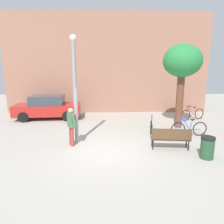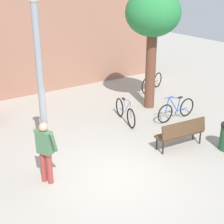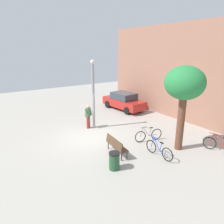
{
  "view_description": "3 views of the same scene",
  "coord_description": "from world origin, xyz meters",
  "px_view_note": "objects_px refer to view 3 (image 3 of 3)",
  "views": [
    {
      "loc": [
        0.01,
        -7.82,
        3.37
      ],
      "look_at": [
        0.22,
        0.88,
        1.45
      ],
      "focal_mm": 32.94,
      "sensor_mm": 36.0,
      "label": 1
    },
    {
      "loc": [
        -4.24,
        -6.33,
        4.97
      ],
      "look_at": [
        0.7,
        1.07,
        1.32
      ],
      "focal_mm": 53.76,
      "sensor_mm": 36.0,
      "label": 2
    },
    {
      "loc": [
        10.71,
        -5.5,
        5.37
      ],
      "look_at": [
        0.14,
        1.58,
        1.46
      ],
      "focal_mm": 33.31,
      "sensor_mm": 36.0,
      "label": 3
    }
  ],
  "objects_px": {
    "trash_bin": "(114,161)",
    "plaza_tree": "(185,85)",
    "person_by_lamppost": "(88,115)",
    "parked_car_red": "(124,101)",
    "lamppost": "(93,92)",
    "bicycle_silver": "(148,135)",
    "bicycle_blue": "(159,150)",
    "park_bench": "(116,145)",
    "bicycle_red": "(220,145)"
  },
  "relations": [
    {
      "from": "plaza_tree",
      "to": "bicycle_red",
      "type": "height_order",
      "value": "plaza_tree"
    },
    {
      "from": "park_bench",
      "to": "plaza_tree",
      "type": "distance_m",
      "value": 4.66
    },
    {
      "from": "plaza_tree",
      "to": "trash_bin",
      "type": "height_order",
      "value": "plaza_tree"
    },
    {
      "from": "bicycle_blue",
      "to": "parked_car_red",
      "type": "height_order",
      "value": "parked_car_red"
    },
    {
      "from": "bicycle_silver",
      "to": "park_bench",
      "type": "bearing_deg",
      "value": -84.28
    },
    {
      "from": "park_bench",
      "to": "parked_car_red",
      "type": "bearing_deg",
      "value": 140.34
    },
    {
      "from": "plaza_tree",
      "to": "parked_car_red",
      "type": "bearing_deg",
      "value": 164.69
    },
    {
      "from": "person_by_lamppost",
      "to": "bicycle_silver",
      "type": "xyz_separation_m",
      "value": [
        3.91,
        2.0,
        -0.58
      ]
    },
    {
      "from": "plaza_tree",
      "to": "trash_bin",
      "type": "distance_m",
      "value": 5.18
    },
    {
      "from": "park_bench",
      "to": "person_by_lamppost",
      "type": "bearing_deg",
      "value": 172.33
    },
    {
      "from": "plaza_tree",
      "to": "bicycle_blue",
      "type": "distance_m",
      "value": 3.54
    },
    {
      "from": "person_by_lamppost",
      "to": "parked_car_red",
      "type": "height_order",
      "value": "person_by_lamppost"
    },
    {
      "from": "plaza_tree",
      "to": "bicycle_silver",
      "type": "distance_m",
      "value": 3.66
    },
    {
      "from": "lamppost",
      "to": "bicycle_silver",
      "type": "relative_size",
      "value": 2.64
    },
    {
      "from": "bicycle_red",
      "to": "parked_car_red",
      "type": "height_order",
      "value": "parked_car_red"
    },
    {
      "from": "lamppost",
      "to": "person_by_lamppost",
      "type": "bearing_deg",
      "value": -115.04
    },
    {
      "from": "lamppost",
      "to": "bicycle_silver",
      "type": "bearing_deg",
      "value": 23.71
    },
    {
      "from": "bicycle_silver",
      "to": "parked_car_red",
      "type": "height_order",
      "value": "parked_car_red"
    },
    {
      "from": "lamppost",
      "to": "park_bench",
      "type": "distance_m",
      "value": 4.56
    },
    {
      "from": "bicycle_blue",
      "to": "bicycle_silver",
      "type": "bearing_deg",
      "value": 152.9
    },
    {
      "from": "bicycle_blue",
      "to": "trash_bin",
      "type": "xyz_separation_m",
      "value": [
        -0.31,
        -2.57,
        0.04
      ]
    },
    {
      "from": "trash_bin",
      "to": "bicycle_silver",
      "type": "bearing_deg",
      "value": 111.86
    },
    {
      "from": "bicycle_silver",
      "to": "parked_car_red",
      "type": "distance_m",
      "value": 6.92
    },
    {
      "from": "park_bench",
      "to": "bicycle_silver",
      "type": "xyz_separation_m",
      "value": [
        -0.26,
        2.56,
        -0.16
      ]
    },
    {
      "from": "person_by_lamppost",
      "to": "parked_car_red",
      "type": "relative_size",
      "value": 0.39
    },
    {
      "from": "park_bench",
      "to": "bicycle_blue",
      "type": "relative_size",
      "value": 0.9
    },
    {
      "from": "bicycle_blue",
      "to": "bicycle_silver",
      "type": "xyz_separation_m",
      "value": [
        -1.69,
        0.86,
        0.0
      ]
    },
    {
      "from": "person_by_lamppost",
      "to": "parked_car_red",
      "type": "bearing_deg",
      "value": 116.05
    },
    {
      "from": "person_by_lamppost",
      "to": "bicycle_blue",
      "type": "distance_m",
      "value": 5.74
    },
    {
      "from": "parked_car_red",
      "to": "trash_bin",
      "type": "distance_m",
      "value": 9.92
    },
    {
      "from": "bicycle_blue",
      "to": "bicycle_red",
      "type": "distance_m",
      "value": 3.47
    },
    {
      "from": "lamppost",
      "to": "bicycle_silver",
      "type": "distance_m",
      "value": 4.62
    },
    {
      "from": "bicycle_blue",
      "to": "bicycle_red",
      "type": "xyz_separation_m",
      "value": [
        1.47,
        3.14,
        0.0
      ]
    },
    {
      "from": "plaza_tree",
      "to": "park_bench",
      "type": "bearing_deg",
      "value": -113.75
    },
    {
      "from": "person_by_lamppost",
      "to": "park_bench",
      "type": "height_order",
      "value": "person_by_lamppost"
    },
    {
      "from": "park_bench",
      "to": "trash_bin",
      "type": "bearing_deg",
      "value": -37.69
    },
    {
      "from": "trash_bin",
      "to": "bicycle_blue",
      "type": "bearing_deg",
      "value": 83.1
    },
    {
      "from": "lamppost",
      "to": "trash_bin",
      "type": "bearing_deg",
      "value": -19.23
    },
    {
      "from": "lamppost",
      "to": "bicycle_blue",
      "type": "relative_size",
      "value": 2.58
    },
    {
      "from": "lamppost",
      "to": "bicycle_silver",
      "type": "xyz_separation_m",
      "value": [
        3.74,
        1.64,
        -2.16
      ]
    },
    {
      "from": "lamppost",
      "to": "plaza_tree",
      "type": "distance_m",
      "value": 5.99
    },
    {
      "from": "trash_bin",
      "to": "parked_car_red",
      "type": "bearing_deg",
      "value": 140.62
    },
    {
      "from": "lamppost",
      "to": "person_by_lamppost",
      "type": "xyz_separation_m",
      "value": [
        -0.17,
        -0.36,
        -1.58
      ]
    },
    {
      "from": "park_bench",
      "to": "trash_bin",
      "type": "relative_size",
      "value": 1.95
    },
    {
      "from": "trash_bin",
      "to": "plaza_tree",
      "type": "bearing_deg",
      "value": 85.7
    },
    {
      "from": "lamppost",
      "to": "person_by_lamppost",
      "type": "distance_m",
      "value": 1.63
    },
    {
      "from": "park_bench",
      "to": "bicycle_blue",
      "type": "bearing_deg",
      "value": 49.97
    },
    {
      "from": "plaza_tree",
      "to": "bicycle_blue",
      "type": "xyz_separation_m",
      "value": [
        0.0,
        -1.54,
        -3.18
      ]
    },
    {
      "from": "bicycle_silver",
      "to": "parked_car_red",
      "type": "bearing_deg",
      "value": 155.53
    },
    {
      "from": "plaza_tree",
      "to": "bicycle_blue",
      "type": "height_order",
      "value": "plaza_tree"
    }
  ]
}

